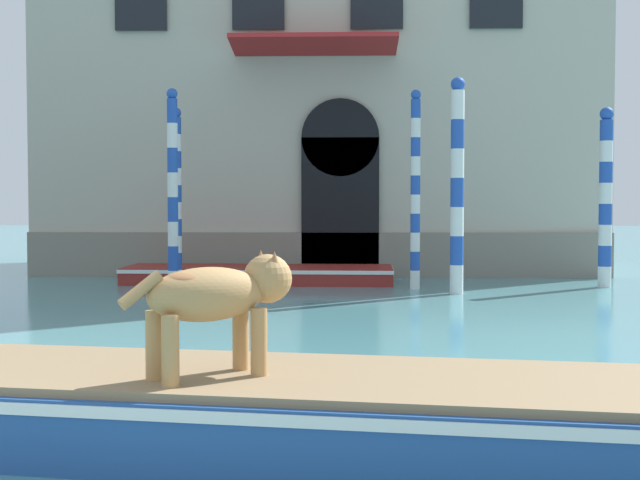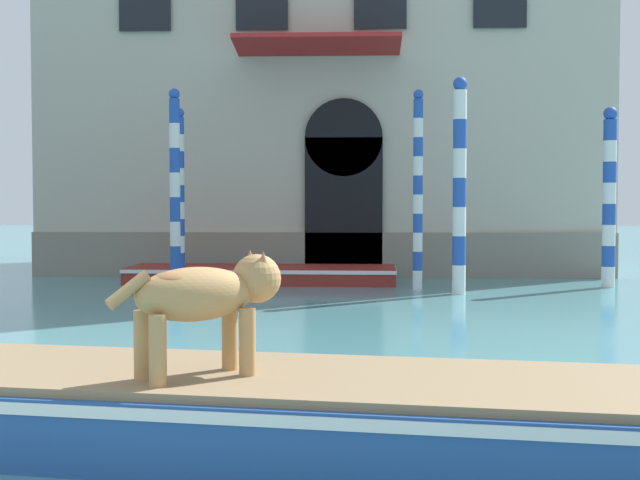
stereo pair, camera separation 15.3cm
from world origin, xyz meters
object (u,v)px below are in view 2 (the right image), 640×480
at_px(mooring_pole_0, 459,185).
at_px(mooring_pole_2, 609,196).
at_px(boat_foreground, 303,410).
at_px(mooring_pole_3, 175,191).
at_px(dog_on_deck, 207,295).
at_px(mooring_pole_4, 418,189).
at_px(boat_moored_near_palazzo, 262,274).
at_px(mooring_pole_1, 180,197).

relative_size(mooring_pole_0, mooring_pole_2, 1.12).
height_order(boat_foreground, mooring_pole_0, mooring_pole_0).
relative_size(boat_foreground, mooring_pole_3, 2.13).
relative_size(dog_on_deck, mooring_pole_4, 0.28).
height_order(mooring_pole_3, mooring_pole_4, mooring_pole_4).
height_order(dog_on_deck, mooring_pole_3, mooring_pole_3).
height_order(dog_on_deck, mooring_pole_4, mooring_pole_4).
bearing_deg(boat_moored_near_palazzo, mooring_pole_1, -151.43).
xyz_separation_m(boat_moored_near_palazzo, mooring_pole_3, (-1.38, -2.52, 1.78)).
distance_m(mooring_pole_2, mooring_pole_3, 8.84).
height_order(boat_foreground, dog_on_deck, dog_on_deck).
bearing_deg(mooring_pole_0, dog_on_deck, -105.21).
bearing_deg(mooring_pole_4, mooring_pole_3, -165.16).
height_order(boat_foreground, mooring_pole_4, mooring_pole_4).
bearing_deg(boat_foreground, mooring_pole_3, 114.92).
xyz_separation_m(mooring_pole_2, mooring_pole_4, (-3.97, -0.57, 0.15)).
bearing_deg(dog_on_deck, boat_moored_near_palazzo, 58.69).
relative_size(mooring_pole_2, mooring_pole_3, 0.95).
xyz_separation_m(boat_moored_near_palazzo, mooring_pole_2, (7.27, -0.71, 1.69)).
relative_size(boat_moored_near_palazzo, mooring_pole_4, 1.45).
xyz_separation_m(dog_on_deck, boat_moored_near_palazzo, (-1.06, 13.10, -0.95)).
distance_m(dog_on_deck, mooring_pole_4, 12.07).
distance_m(boat_moored_near_palazzo, mooring_pole_0, 4.95).
distance_m(mooring_pole_2, mooring_pole_4, 4.01).
relative_size(mooring_pole_2, mooring_pole_4, 0.92).
xyz_separation_m(mooring_pole_1, mooring_pole_4, (4.94, -0.42, 0.15)).
bearing_deg(boat_foreground, boat_moored_near_palazzo, 105.96).
xyz_separation_m(dog_on_deck, mooring_pole_0, (2.99, 10.98, 0.96)).
relative_size(boat_foreground, mooring_pole_0, 2.01).
height_order(mooring_pole_2, mooring_pole_3, mooring_pole_3).
distance_m(dog_on_deck, boat_moored_near_palazzo, 13.18).
height_order(boat_foreground, mooring_pole_3, mooring_pole_3).
distance_m(boat_moored_near_palazzo, mooring_pole_1, 2.50).
height_order(boat_moored_near_palazzo, mooring_pole_3, mooring_pole_3).
height_order(mooring_pole_0, mooring_pole_4, mooring_pole_0).
relative_size(mooring_pole_0, mooring_pole_4, 1.03).
bearing_deg(dog_on_deck, mooring_pole_0, 38.87).
bearing_deg(dog_on_deck, mooring_pole_2, 27.45).
bearing_deg(mooring_pole_1, dog_on_deck, -77.63).
relative_size(mooring_pole_1, mooring_pole_2, 1.00).
relative_size(mooring_pole_3, mooring_pole_4, 0.97).
bearing_deg(boat_moored_near_palazzo, mooring_pole_2, -4.46).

